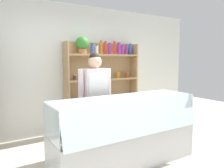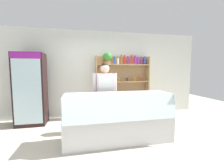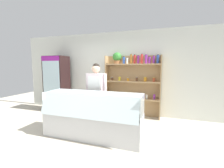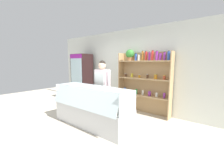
% 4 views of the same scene
% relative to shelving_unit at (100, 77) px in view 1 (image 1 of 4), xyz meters
% --- Properties ---
extents(back_wall, '(6.80, 0.10, 2.70)m').
position_rel_shelving_unit_xyz_m(back_wall, '(-0.72, 0.19, 0.19)').
color(back_wall, silver).
rests_on(back_wall, ground).
extents(shelving_unit, '(1.73, 0.29, 2.02)m').
position_rel_shelving_unit_xyz_m(shelving_unit, '(0.00, 0.00, 0.00)').
color(shelving_unit, tan).
rests_on(shelving_unit, ground).
extents(deli_display_case, '(2.20, 0.73, 1.01)m').
position_rel_shelving_unit_xyz_m(deli_display_case, '(-0.53, -1.71, -0.85)').
color(deli_display_case, silver).
rests_on(deli_display_case, ground).
extents(shop_clerk, '(0.59, 0.25, 1.66)m').
position_rel_shelving_unit_xyz_m(shop_clerk, '(-0.70, -1.11, -0.18)').
color(shop_clerk, '#383D51').
rests_on(shop_clerk, ground).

